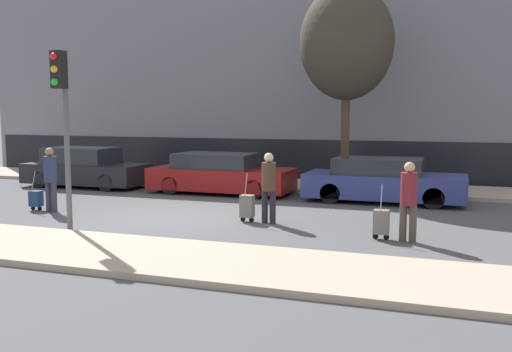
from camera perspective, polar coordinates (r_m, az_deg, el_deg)
name	(u,v)px	position (r m, az deg, el deg)	size (l,w,h in m)	color
ground_plane	(168,218)	(14.64, -8.78, -4.18)	(80.00, 80.00, 0.00)	#4C4C4F
sidewalk_near	(74,249)	(11.54, -17.73, -6.96)	(28.00, 2.50, 0.12)	tan
sidewalk_far	(259,184)	(20.98, 0.33, -0.76)	(28.00, 3.00, 0.12)	tan
building_facade	(288,61)	(24.39, 3.23, 11.40)	(28.00, 2.97, 9.65)	slate
parked_car_0	(85,168)	(21.39, -16.73, 0.72)	(4.45, 1.78, 1.41)	black
parked_car_1	(220,174)	(18.87, -3.59, 0.17)	(4.69, 1.89, 1.33)	maroon
parked_car_2	(383,181)	(17.42, 12.58, -0.50)	(4.68, 1.88, 1.31)	navy
pedestrian_left	(50,176)	(16.19, -19.87, 0.04)	(0.35, 0.34, 1.73)	#383347
trolley_left	(36,199)	(16.66, -21.15, -2.12)	(0.34, 0.29, 1.08)	navy
pedestrian_center	(269,184)	(13.65, 1.28, -0.76)	(0.35, 0.34, 1.70)	#23232D
trolley_center	(247,206)	(13.90, -0.89, -3.04)	(0.34, 0.29, 1.20)	slate
pedestrian_right	(409,197)	(12.08, 15.03, -2.04)	(0.35, 0.34, 1.66)	#4C4233
trolley_right	(381,222)	(12.28, 12.42, -4.52)	(0.34, 0.29, 1.17)	slate
traffic_light	(62,105)	(13.11, -18.80, 6.74)	(0.28, 0.47, 3.97)	#515154
parked_bicycle	(213,170)	(21.74, -4.27, 0.61)	(1.77, 0.06, 0.96)	black
bare_tree_near_crossing	(347,43)	(19.38, 9.06, 12.98)	(3.07, 3.07, 6.70)	#4C3826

